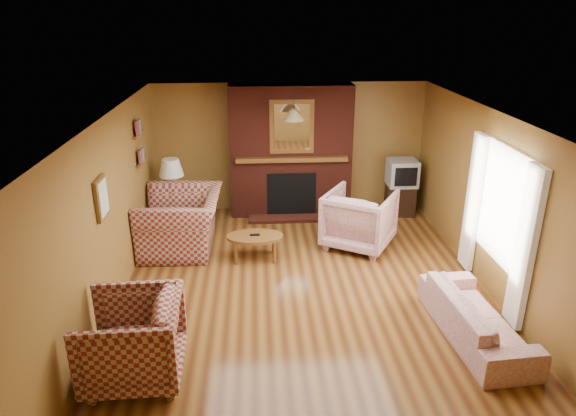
{
  "coord_description": "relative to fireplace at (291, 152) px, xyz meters",
  "views": [
    {
      "loc": [
        -0.63,
        -6.1,
        3.64
      ],
      "look_at": [
        -0.2,
        0.6,
        1.02
      ],
      "focal_mm": 32.0,
      "sensor_mm": 36.0,
      "label": 1
    }
  ],
  "objects": [
    {
      "name": "floor",
      "position": [
        0.0,
        -2.98,
        -1.18
      ],
      "size": [
        6.5,
        6.5,
        0.0
      ],
      "primitive_type": "plane",
      "color": "#49260F",
      "rests_on": "ground"
    },
    {
      "name": "ceiling",
      "position": [
        0.0,
        -2.98,
        1.22
      ],
      "size": [
        6.5,
        6.5,
        0.0
      ],
      "primitive_type": "plane",
      "rotation": [
        3.14,
        0.0,
        0.0
      ],
      "color": "silver",
      "rests_on": "wall_back"
    },
    {
      "name": "wall_back",
      "position": [
        0.0,
        0.27,
        0.02
      ],
      "size": [
        6.5,
        0.0,
        6.5
      ],
      "primitive_type": "plane",
      "rotation": [
        1.57,
        0.0,
        0.0
      ],
      "color": "olive",
      "rests_on": "floor"
    },
    {
      "name": "wall_front",
      "position": [
        0.0,
        -6.23,
        0.02
      ],
      "size": [
        6.5,
        0.0,
        6.5
      ],
      "primitive_type": "plane",
      "rotation": [
        -1.57,
        0.0,
        0.0
      ],
      "color": "olive",
      "rests_on": "floor"
    },
    {
      "name": "wall_left",
      "position": [
        -2.5,
        -2.98,
        0.02
      ],
      "size": [
        0.0,
        6.5,
        6.5
      ],
      "primitive_type": "plane",
      "rotation": [
        1.57,
        0.0,
        1.57
      ],
      "color": "olive",
      "rests_on": "floor"
    },
    {
      "name": "wall_right",
      "position": [
        2.5,
        -2.98,
        0.02
      ],
      "size": [
        0.0,
        6.5,
        6.5
      ],
      "primitive_type": "plane",
      "rotation": [
        1.57,
        0.0,
        -1.57
      ],
      "color": "olive",
      "rests_on": "floor"
    },
    {
      "name": "fireplace",
      "position": [
        0.0,
        0.0,
        0.0
      ],
      "size": [
        2.2,
        0.82,
        2.4
      ],
      "color": "#4A1810",
      "rests_on": "floor"
    },
    {
      "name": "window_right",
      "position": [
        2.45,
        -3.18,
        -0.06
      ],
      "size": [
        0.1,
        1.85,
        2.0
      ],
      "color": "beige",
      "rests_on": "wall_right"
    },
    {
      "name": "bookshelf",
      "position": [
        -2.44,
        -1.08,
        0.48
      ],
      "size": [
        0.09,
        0.55,
        0.71
      ],
      "color": "brown",
      "rests_on": "wall_left"
    },
    {
      "name": "botanical_print",
      "position": [
        -2.47,
        -3.28,
        0.37
      ],
      "size": [
        0.05,
        0.4,
        0.5
      ],
      "color": "brown",
      "rests_on": "wall_left"
    },
    {
      "name": "pendant_light",
      "position": [
        0.0,
        -0.68,
        0.82
      ],
      "size": [
        0.36,
        0.36,
        0.48
      ],
      "color": "black",
      "rests_on": "ceiling"
    },
    {
      "name": "plaid_loveseat",
      "position": [
        -1.85,
        -1.45,
        -0.72
      ],
      "size": [
        1.27,
        1.44,
        0.92
      ],
      "primitive_type": "imported",
      "rotation": [
        0.0,
        0.0,
        -1.59
      ],
      "color": "maroon",
      "rests_on": "floor"
    },
    {
      "name": "plaid_armchair",
      "position": [
        -1.95,
        -4.58,
        -0.73
      ],
      "size": [
        1.03,
        1.0,
        0.91
      ],
      "primitive_type": "imported",
      "rotation": [
        0.0,
        0.0,
        -1.54
      ],
      "color": "maroon",
      "rests_on": "floor"
    },
    {
      "name": "floral_sofa",
      "position": [
        1.9,
        -4.11,
        -0.92
      ],
      "size": [
        0.84,
        1.86,
        0.53
      ],
      "primitive_type": "imported",
      "rotation": [
        0.0,
        0.0,
        1.64
      ],
      "color": "beige",
      "rests_on": "floor"
    },
    {
      "name": "floral_armchair",
      "position": [
        1.0,
        -1.55,
        -0.71
      ],
      "size": [
        1.39,
        1.4,
        0.94
      ],
      "primitive_type": "imported",
      "rotation": [
        0.0,
        0.0,
        2.61
      ],
      "color": "beige",
      "rests_on": "floor"
    },
    {
      "name": "coffee_table",
      "position": [
        -0.68,
        -1.91,
        -0.84
      ],
      "size": [
        0.87,
        0.54,
        0.41
      ],
      "color": "brown",
      "rests_on": "floor"
    },
    {
      "name": "side_table",
      "position": [
        -2.1,
        -0.53,
        -0.91
      ],
      "size": [
        0.42,
        0.42,
        0.54
      ],
      "primitive_type": "cube",
      "rotation": [
        0.0,
        0.0,
        -0.06
      ],
      "color": "brown",
      "rests_on": "floor"
    },
    {
      "name": "table_lamp",
      "position": [
        -2.1,
        -0.53,
        -0.25
      ],
      "size": [
        0.43,
        0.43,
        0.71
      ],
      "color": "silver",
      "rests_on": "side_table"
    },
    {
      "name": "tv_stand",
      "position": [
        2.05,
        -0.18,
        -0.9
      ],
      "size": [
        0.56,
        0.52,
        0.56
      ],
      "primitive_type": "cube",
      "rotation": [
        0.0,
        0.0,
        -0.1
      ],
      "color": "black",
      "rests_on": "floor"
    },
    {
      "name": "crt_tv",
      "position": [
        2.05,
        -0.19,
        -0.38
      ],
      "size": [
        0.53,
        0.53,
        0.48
      ],
      "color": "#A0A2A7",
      "rests_on": "tv_stand"
    }
  ]
}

